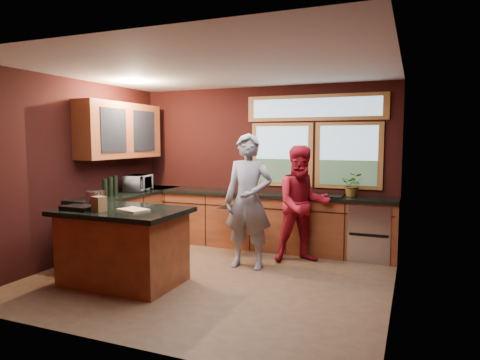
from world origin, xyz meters
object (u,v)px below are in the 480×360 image
Objects in this scene: island at (123,246)px; cutting_board at (133,210)px; stock_pot at (95,198)px; person_red at (302,204)px; person_grey at (248,201)px.

cutting_board is at bearing -14.04° from island.
stock_pot is (-0.75, 0.20, 0.08)m from cutting_board.
person_red is 4.91× the size of cutting_board.
person_red is 2.47m from cutting_board.
person_grey is 0.85m from person_red.
person_grey is 2.06m from stock_pot.
person_red is (0.63, 0.57, -0.09)m from person_grey.
island is 6.46× the size of stock_pot.
person_grey reaches higher than cutting_board.
person_grey is 5.40× the size of cutting_board.
stock_pot is at bearing 165.07° from cutting_board.
stock_pot is at bearing 164.74° from island.
island is at bearing -137.88° from person_grey.
island is at bearing -15.26° from stock_pot.
person_red is at bearing 48.06° from cutting_board.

